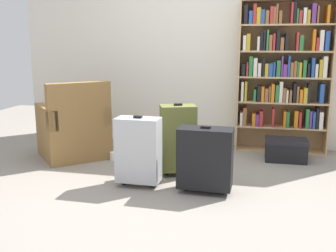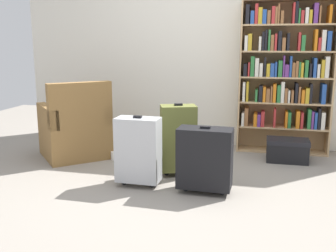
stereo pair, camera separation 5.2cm
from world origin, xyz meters
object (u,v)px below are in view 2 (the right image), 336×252
(suitcase_silver, at_px, (138,150))
(mug, at_px, (115,156))
(armchair, at_px, (75,130))
(storage_box, at_px, (287,150))
(suitcase_black, at_px, (205,158))
(bookshelf, at_px, (285,72))
(suitcase_olive, at_px, (178,138))

(suitcase_silver, bearing_deg, mug, 125.49)
(armchair, xyz_separation_m, storage_box, (2.41, 0.38, -0.18))
(armchair, bearing_deg, suitcase_silver, -36.72)
(armchair, height_order, suitcase_black, armchair)
(bookshelf, distance_m, mug, 2.24)
(storage_box, bearing_deg, suitcase_silver, -141.21)
(bookshelf, height_order, suitcase_black, bookshelf)
(armchair, xyz_separation_m, suitcase_olive, (1.30, -0.35, 0.06))
(suitcase_silver, bearing_deg, suitcase_black, -2.23)
(bookshelf, distance_m, suitcase_olive, 1.67)
(storage_box, distance_m, suitcase_silver, 1.81)
(bookshelf, height_order, suitcase_silver, bookshelf)
(mug, bearing_deg, bookshelf, 23.58)
(suitcase_olive, bearing_deg, storage_box, 33.18)
(mug, height_order, storage_box, storage_box)
(bookshelf, height_order, armchair, bookshelf)
(suitcase_olive, bearing_deg, mug, 157.97)
(armchair, height_order, suitcase_olive, armchair)
(armchair, height_order, storage_box, armchair)
(armchair, relative_size, suitcase_black, 1.62)
(suitcase_black, distance_m, suitcase_olive, 0.54)
(storage_box, bearing_deg, suitcase_black, -124.07)
(suitcase_black, xyz_separation_m, suitcase_olive, (-0.33, 0.43, 0.06))
(suitcase_black, bearing_deg, bookshelf, 65.31)
(suitcase_black, bearing_deg, armchair, 154.57)
(bookshelf, relative_size, suitcase_black, 2.97)
(suitcase_silver, height_order, suitcase_black, suitcase_silver)
(suitcase_black, relative_size, suitcase_olive, 0.83)
(bookshelf, height_order, storage_box, bookshelf)
(mug, relative_size, suitcase_black, 0.20)
(bookshelf, distance_m, suitcase_black, 1.85)
(storage_box, bearing_deg, armchair, -171.11)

